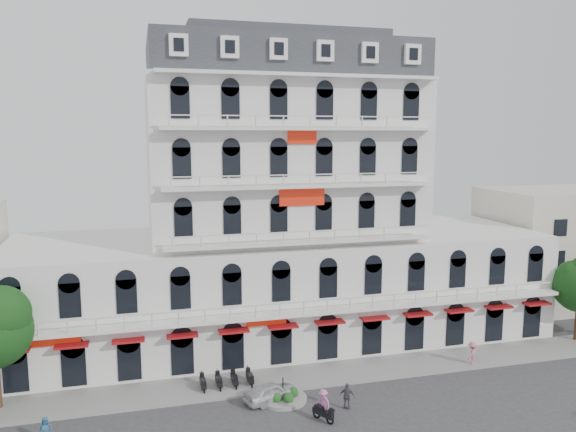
# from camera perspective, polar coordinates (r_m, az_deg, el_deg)

# --- Properties ---
(sidewalk) EXTENTS (53.00, 4.00, 0.16)m
(sidewalk) POSITION_cam_1_polar(r_m,az_deg,el_deg) (42.77, 2.49, -15.89)
(sidewalk) COLOR gray
(sidewalk) RESTS_ON ground
(main_building) EXTENTS (45.00, 15.00, 25.80)m
(main_building) POSITION_cam_1_polar(r_m,az_deg,el_deg) (48.28, -0.63, -0.81)
(main_building) COLOR silver
(main_building) RESTS_ON ground
(flank_building_east) EXTENTS (14.00, 10.00, 12.00)m
(flank_building_east) POSITION_cam_1_polar(r_m,az_deg,el_deg) (64.82, 25.57, -2.83)
(flank_building_east) COLOR beige
(flank_building_east) RESTS_ON ground
(traffic_island) EXTENTS (3.20, 3.20, 1.60)m
(traffic_island) POSITION_cam_1_polar(r_m,az_deg,el_deg) (39.34, -0.52, -17.87)
(traffic_island) COLOR gray
(traffic_island) RESTS_ON ground
(parked_scooter_row) EXTENTS (4.40, 1.80, 1.10)m
(parked_scooter_row) POSITION_cam_1_polar(r_m,az_deg,el_deg) (41.33, -6.24, -16.96)
(parked_scooter_row) COLOR black
(parked_scooter_row) RESTS_ON ground
(parked_car) EXTENTS (4.05, 2.66, 1.28)m
(parked_car) POSITION_cam_1_polar(r_m,az_deg,el_deg) (39.09, -1.71, -17.42)
(parked_car) COLOR silver
(parked_car) RESTS_ON ground
(rider_center) EXTENTS (1.07, 1.52, 2.08)m
(rider_center) POSITION_cam_1_polar(r_m,az_deg,el_deg) (36.58, 3.60, -18.57)
(rider_center) COLOR black
(rider_center) RESTS_ON ground
(pedestrian_left) EXTENTS (0.78, 0.53, 1.56)m
(pedestrian_left) POSITION_cam_1_polar(r_m,az_deg,el_deg) (37.20, -23.41, -19.32)
(pedestrian_left) COLOR #28587A
(pedestrian_left) RESTS_ON ground
(pedestrian_mid) EXTENTS (1.08, 0.90, 1.73)m
(pedestrian_mid) POSITION_cam_1_polar(r_m,az_deg,el_deg) (38.20, 6.04, -17.75)
(pedestrian_mid) COLOR #4F4E55
(pedestrian_mid) RESTS_ON ground
(pedestrian_right) EXTENTS (1.39, 1.30, 1.89)m
(pedestrian_right) POSITION_cam_1_polar(r_m,az_deg,el_deg) (46.43, 18.20, -13.16)
(pedestrian_right) COLOR #CC6C86
(pedestrian_right) RESTS_ON ground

